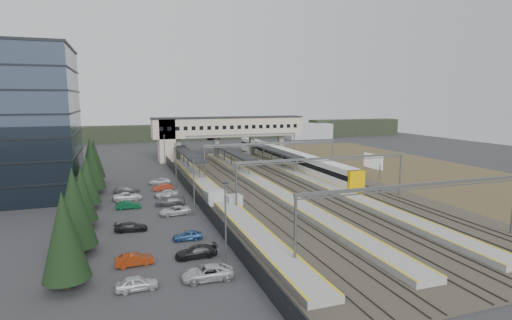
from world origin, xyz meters
name	(u,v)px	position (x,y,z in m)	size (l,w,h in m)	color
ground	(234,197)	(0.00, 0.00, 0.00)	(220.00, 220.00, 0.00)	#2B2B2D
conifer_row	(85,182)	(-22.00, -3.86, 4.84)	(4.42, 49.82, 9.50)	black
car_park	(158,213)	(-12.85, -7.18, 0.60)	(10.58, 44.72, 1.28)	#B2B3B7
lampposts	(183,173)	(-8.00, 1.25, 4.34)	(0.50, 53.25, 8.07)	slate
fence	(189,188)	(-6.50, 5.00, 1.00)	(0.08, 90.00, 2.00)	#26282B
relay_cabin_near	(215,198)	(-4.14, -4.06, 1.18)	(3.03, 2.36, 2.35)	#A2A6A8
relay_cabin_far	(234,201)	(-1.77, -6.04, 0.97)	(2.28, 1.97, 1.94)	#A2A6A8
rail_corridor	(276,185)	(9.34, 5.00, 0.29)	(34.00, 90.00, 0.92)	#312C27
canopies	(231,151)	(7.00, 27.00, 3.92)	(23.10, 30.00, 3.28)	black
footbridge	(219,129)	(7.70, 42.00, 7.93)	(40.40, 6.40, 11.20)	#BFAC95
gantries	(295,155)	(12.00, 3.00, 6.00)	(28.40, 62.28, 7.17)	slate
train	(285,157)	(20.00, 25.99, 2.12)	(2.97, 61.98, 3.73)	white
billboard	(373,162)	(31.01, 6.55, 3.25)	(0.49, 5.77, 4.86)	slate
scrub_east	(433,175)	(45.00, 5.00, 0.03)	(34.00, 120.00, 0.06)	#433E22
treeline_far	(228,132)	(23.81, 92.28, 2.95)	(170.00, 19.00, 7.00)	black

